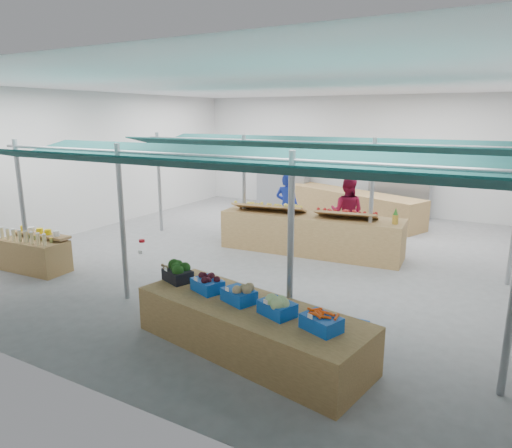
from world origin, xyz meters
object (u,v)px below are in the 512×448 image
at_px(vendor_right, 347,212).
at_px(fruit_counter, 310,234).
at_px(crate_stack, 348,341).
at_px(bottle_shelf, 36,253).
at_px(vendor_left, 287,206).
at_px(veg_counter, 249,328).

bearing_deg(vendor_right, fruit_counter, 57.09).
relative_size(crate_stack, vendor_right, 0.32).
distance_m(bottle_shelf, vendor_left, 6.67).
bearing_deg(crate_stack, veg_counter, -162.35).
height_order(crate_stack, vendor_left, vendor_left).
bearing_deg(vendor_left, crate_stack, 118.58).
bearing_deg(veg_counter, fruit_counter, 113.39).
distance_m(bottle_shelf, veg_counter, 6.21).
bearing_deg(fruit_counter, veg_counter, -81.48).
xyz_separation_m(veg_counter, vendor_left, (-2.38, 6.29, 0.57)).
height_order(bottle_shelf, veg_counter, bottle_shelf).
xyz_separation_m(fruit_counter, vendor_left, (-1.20, 1.10, 0.43)).
xyz_separation_m(crate_stack, vendor_right, (-1.98, 5.84, 0.63)).
distance_m(vendor_left, vendor_right, 1.80).
bearing_deg(bottle_shelf, fruit_counter, 38.28).
xyz_separation_m(veg_counter, crate_stack, (1.40, 0.44, -0.06)).
distance_m(bottle_shelf, crate_stack, 7.56).
relative_size(fruit_counter, crate_stack, 7.70).
height_order(bottle_shelf, vendor_right, vendor_right).
bearing_deg(vendor_left, bottle_shelf, 51.16).
xyz_separation_m(veg_counter, fruit_counter, (-1.18, 5.19, 0.14)).
bearing_deg(veg_counter, vendor_right, 105.85).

